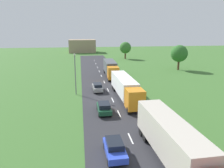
% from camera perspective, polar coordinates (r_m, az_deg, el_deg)
% --- Properties ---
extents(road, '(10.00, 140.00, 0.06)m').
position_cam_1_polar(road, '(30.06, 2.24, -8.57)').
color(road, '#2B2B30').
rests_on(road, ground).
extents(lane_marking_centre, '(0.16, 119.30, 0.01)m').
position_cam_1_polar(lane_marking_centre, '(26.39, 3.87, -11.89)').
color(lane_marking_centre, white).
rests_on(lane_marking_centre, road).
extents(truck_lead, '(2.88, 14.70, 3.78)m').
position_cam_1_polar(truck_lead, '(19.87, 16.10, -14.80)').
color(truck_lead, red).
rests_on(truck_lead, road).
extents(truck_second, '(2.73, 14.57, 3.51)m').
position_cam_1_polar(truck_second, '(37.05, 3.47, -0.80)').
color(truck_second, orange).
rests_on(truck_second, road).
extents(truck_third, '(2.72, 12.57, 3.64)m').
position_cam_1_polar(truck_third, '(54.69, -0.39, 4.14)').
color(truck_third, orange).
rests_on(truck_third, road).
extents(car_second, '(1.83, 4.08, 1.47)m').
position_cam_1_polar(car_second, '(21.41, 0.69, -16.16)').
color(car_second, blue).
rests_on(car_second, road).
extents(car_third, '(1.84, 4.17, 1.50)m').
position_cam_1_polar(car_third, '(31.23, -2.07, -6.08)').
color(car_third, '#19472D').
rests_on(car_third, road).
extents(car_fourth, '(1.85, 4.39, 1.52)m').
position_cam_1_polar(car_fourth, '(41.89, -3.76, -0.80)').
color(car_fourth, gray).
rests_on(car_fourth, road).
extents(lamppost_second, '(0.36, 0.36, 7.38)m').
position_cam_1_polar(lamppost_second, '(39.67, -9.43, 3.09)').
color(lamppost_second, slate).
rests_on(lamppost_second, ground).
extents(tree_birch, '(4.42, 4.42, 6.53)m').
position_cam_1_polar(tree_birch, '(87.09, 3.46, 9.29)').
color(tree_birch, '#513823').
rests_on(tree_birch, ground).
extents(tree_maple, '(4.75, 4.75, 7.07)m').
position_cam_1_polar(tree_maple, '(66.09, 16.90, 7.49)').
color(tree_maple, '#513823').
rests_on(tree_maple, ground).
extents(distant_building, '(12.88, 8.72, 6.19)m').
position_cam_1_polar(distant_building, '(112.31, -7.66, 9.66)').
color(distant_building, '#9E846B').
rests_on(distant_building, ground).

